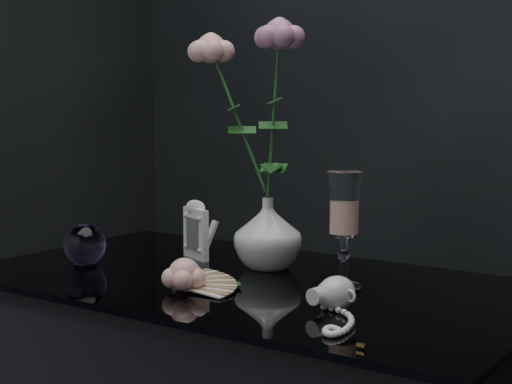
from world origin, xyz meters
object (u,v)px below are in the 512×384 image
Objects in this scene: wine_glass at (344,230)px; picture_frame at (196,229)px; loose_rose at (184,274)px; pearl_jar at (336,291)px; paperweight at (85,245)px; vase at (268,233)px.

wine_glass reaches higher than picture_frame.
picture_frame is (-0.38, 0.05, -0.04)m from wine_glass.
loose_rose reaches higher than pearl_jar.
pearl_jar is at bearing -0.26° from paperweight.
vase reaches higher than loose_rose.
paperweight is 0.57m from pearl_jar.
pearl_jar is (0.57, -0.00, -0.01)m from paperweight.
vase is at bearing 154.09° from pearl_jar.
loose_rose is (0.30, -0.05, -0.01)m from paperweight.
wine_glass is 0.16m from pearl_jar.
vase reaches higher than paperweight.
picture_frame reaches higher than paperweight.
picture_frame is 0.63× the size of pearl_jar.
picture_frame is at bearing 110.54° from loose_rose.
pearl_jar is (0.28, 0.05, -0.00)m from loose_rose.
wine_glass is 1.05× the size of pearl_jar.
vase reaches higher than pearl_jar.
wine_glass is 0.53m from paperweight.
paperweight is (-0.52, -0.13, -0.06)m from wine_glass.
loose_rose is at bearing -160.30° from pearl_jar.
paperweight reaches higher than loose_rose.
paperweight reaches higher than pearl_jar.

